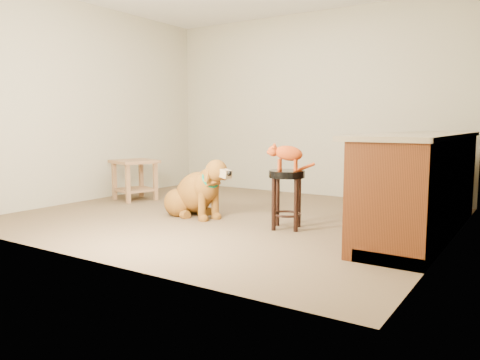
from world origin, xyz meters
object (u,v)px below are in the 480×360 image
Objects in this scene: wood_stool at (438,176)px; tabby_kitten at (286,154)px; padded_stool at (287,187)px; side_table at (135,174)px; golden_retriever at (196,193)px.

tabby_kitten is (-1.06, -1.87, 0.33)m from wood_stool.
padded_stool is 2.14m from wood_stool.
tabby_kitten is (-0.01, -0.00, 0.33)m from padded_stool.
padded_stool is 0.73× the size of wood_stool.
side_table is 2.58m from tabby_kitten.
padded_stool is 0.88× the size of side_table.
side_table is 1.54× the size of tabby_kitten.
wood_stool is 2.87m from golden_retriever.
tabby_kitten is at bearing -119.60° from wood_stool.
wood_stool reaches higher than padded_stool.
golden_retriever is at bearing -17.76° from side_table.
golden_retriever reaches higher than side_table.
side_table is (-3.58, -1.43, -0.05)m from wood_stool.
wood_stool is 1.20× the size of side_table.
padded_stool is 1.12m from golden_retriever.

